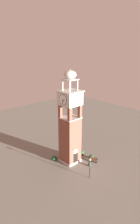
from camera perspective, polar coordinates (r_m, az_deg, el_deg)
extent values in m
plane|color=gray|center=(41.90, 0.00, -13.12)|extent=(80.00, 80.00, 0.00)
cube|color=brown|center=(39.78, 0.00, -7.64)|extent=(3.09, 3.09, 8.88)
cube|color=beige|center=(41.81, 0.00, -12.91)|extent=(3.29, 3.29, 0.35)
cube|color=black|center=(40.34, 1.55, -12.55)|extent=(1.10, 0.04, 2.20)
cylinder|color=beige|center=(39.65, 1.57, -10.81)|extent=(1.10, 0.04, 1.10)
cube|color=brown|center=(35.98, -0.09, -0.70)|extent=(0.56, 0.56, 2.48)
cube|color=brown|center=(37.66, 2.72, 0.14)|extent=(0.56, 0.56, 2.48)
cube|color=brown|center=(37.77, -2.71, 0.20)|extent=(0.56, 0.56, 2.48)
cube|color=brown|center=(39.38, 0.09, 0.97)|extent=(0.56, 0.56, 2.48)
cube|color=beige|center=(38.05, 0.00, -1.52)|extent=(3.25, 3.25, 0.12)
cone|color=brown|center=(38.00, 0.73, 1.15)|extent=(0.44, 0.44, 0.49)
cone|color=brown|center=(37.71, -1.01, 1.02)|extent=(0.51, 0.51, 0.50)
cone|color=brown|center=(36.89, 0.36, 0.63)|extent=(0.48, 0.48, 0.54)
cube|color=beige|center=(37.00, 0.00, 3.80)|extent=(3.33, 3.33, 2.44)
cylinder|color=white|center=(35.83, 1.84, 3.32)|extent=(1.86, 0.05, 1.86)
torus|color=black|center=(35.83, 1.84, 3.32)|extent=(1.88, 0.06, 1.88)
cube|color=black|center=(35.63, 1.65, 3.20)|extent=(0.47, 0.03, 0.13)
cube|color=black|center=(35.89, 1.92, 2.73)|extent=(0.08, 0.03, 0.74)
cylinder|color=white|center=(38.21, -1.73, 4.25)|extent=(1.86, 0.05, 1.86)
torus|color=black|center=(38.21, -1.73, 4.25)|extent=(1.88, 0.06, 1.88)
cube|color=black|center=(38.11, -2.05, 4.18)|extent=(0.47, 0.03, 0.13)
cube|color=black|center=(38.35, -1.77, 3.73)|extent=(0.08, 0.03, 0.74)
cylinder|color=white|center=(35.90, -1.97, 3.35)|extent=(0.05, 1.86, 1.86)
torus|color=black|center=(35.90, -1.97, 3.35)|extent=(0.06, 1.88, 1.88)
cube|color=black|center=(35.70, -1.79, 3.23)|extent=(0.03, 0.47, 0.13)
cube|color=black|center=(35.97, -2.04, 2.77)|extent=(0.03, 0.08, 0.74)
cylinder|color=white|center=(38.13, 1.85, 4.22)|extent=(0.05, 1.86, 1.86)
torus|color=black|center=(38.13, 1.85, 4.22)|extent=(0.06, 1.88, 1.88)
cube|color=black|center=(38.02, 2.16, 4.15)|extent=(0.03, 0.47, 0.13)
cube|color=black|center=(38.27, 1.90, 3.70)|extent=(0.03, 0.08, 0.74)
cube|color=beige|center=(36.70, 0.00, 5.77)|extent=(3.69, 3.69, 0.16)
cylinder|color=beige|center=(35.23, -0.07, 6.95)|extent=(0.22, 0.22, 1.89)
cylinder|color=beige|center=(36.48, 2.05, 7.32)|extent=(0.22, 0.22, 1.89)
cylinder|color=beige|center=(36.56, -2.04, 7.35)|extent=(0.22, 0.22, 1.89)
cylinder|color=beige|center=(37.77, 0.07, 7.70)|extent=(0.22, 0.22, 1.89)
cube|color=beige|center=(36.33, 0.00, 8.90)|extent=(2.27, 2.27, 0.12)
ellipsoid|color=beige|center=(36.21, 0.00, 10.15)|extent=(2.19, 2.19, 1.48)
sphere|color=#B79338|center=(36.10, 0.00, 11.50)|extent=(0.24, 0.24, 0.24)
cube|color=brown|center=(41.44, 6.46, -12.90)|extent=(1.08, 1.64, 0.06)
cube|color=brown|center=(41.46, 6.54, -12.44)|extent=(0.72, 1.47, 0.44)
cube|color=#2D2D33|center=(41.42, 7.43, -13.35)|extent=(0.39, 0.24, 0.42)
cube|color=#2D2D33|center=(41.72, 5.47, -13.02)|extent=(0.39, 0.24, 0.42)
cylinder|color=black|center=(36.50, 5.42, -15.30)|extent=(0.12, 0.12, 3.33)
sphere|color=#F9EFCC|center=(35.53, 5.50, -12.81)|extent=(0.36, 0.36, 0.36)
cylinder|color=#38513D|center=(40.26, 5.32, -13.96)|extent=(0.52, 0.52, 0.80)
ellipsoid|color=#234C28|center=(41.95, -4.31, -12.48)|extent=(1.13, 1.13, 0.82)
ellipsoid|color=#234C28|center=(43.68, 3.19, -10.98)|extent=(1.08, 1.08, 1.02)
ellipsoid|color=#234C28|center=(42.56, 5.86, -12.08)|extent=(1.01, 1.01, 0.79)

